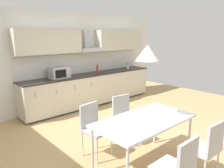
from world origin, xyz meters
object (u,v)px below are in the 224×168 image
Objects in this scene: chair_near_left at (179,165)px; dining_table at (145,122)px; bottle_red at (97,69)px; pendant_lamp at (147,53)px; chair_near_right at (207,145)px; chair_far_right at (124,114)px; chair_far_left at (93,124)px; bottle_white at (128,66)px; microwave at (59,73)px.

dining_table is at bearing 66.15° from chair_near_left.
pendant_lamp is (-1.46, -2.98, 0.72)m from bottle_red.
chair_near_right and chair_far_right have the same top height.
chair_far_left is 1.46m from pendant_lamp.
chair_near_right is at bearing -122.09° from bottle_white.
bottle_white is 0.59× the size of pendant_lamp.
bottle_white is 4.04m from pendant_lamp.
bottle_white is 3.75m from chair_far_left.
pendant_lamp reaches higher than chair_far_left.
bottle_white is 3.99m from dining_table.
microwave is 0.55× the size of chair_far_right.
chair_near_left is 1.00× the size of chair_near_right.
bottle_red reaches higher than chair_far_right.
chair_near_left is at bearing -115.69° from bottle_red.
microwave is 3.09m from pendant_lamp.
pendant_lamp reaches higher than bottle_red.
dining_table is at bearing -94.89° from microwave.
microwave is 2.28m from chair_far_right.
dining_table is 1.76× the size of chair_far_right.
microwave is at bearing 74.61° from chair_far_left.
microwave reaches higher than chair_far_left.
chair_far_left is 1.56m from chair_near_left.
chair_near_left is (-0.60, -3.78, -0.51)m from microwave.
pendant_lamp is (0.00, -0.00, 1.01)m from dining_table.
microwave is 0.55× the size of chair_far_left.
chair_far_left is at bearing -105.39° from microwave.
microwave is 1.94× the size of bottle_red.
bottle_red is 3.95m from chair_near_right.
pendant_lamp reaches higher than chair_near_right.
chair_near_left is at bearing -113.85° from pendant_lamp.
bottle_white is 4.81m from chair_near_left.
bottle_white reaches higher than chair_far_left.
dining_table is 1.01m from pendant_lamp.
chair_near_left is at bearing -114.15° from chair_far_right.
chair_far_right is (0.10, -2.22, -0.51)m from microwave.
bottle_red is at bearing -1.14° from microwave.
chair_near_right reaches higher than dining_table.
bottle_white is (1.21, -0.03, -0.03)m from bottle_red.
bottle_red is 1.31× the size of bottle_white.
chair_near_right is (0.34, -0.78, -0.18)m from dining_table.
chair_far_right is 2.72× the size of pendant_lamp.
chair_far_left is (-1.82, -2.20, -0.47)m from bottle_red.
chair_far_right is (-1.11, -2.20, -0.47)m from bottle_red.
bottle_white is at bearing 57.91° from chair_near_right.
pendant_lamp is (0.34, 0.78, 1.19)m from chair_near_left.
chair_far_right is at bearing -116.76° from bottle_red.
pendant_lamp is at bearing -90.00° from dining_table.
chair_far_right is 1.46m from pendant_lamp.
bottle_white reaches higher than chair_near_left.
microwave is 1.50× the size of pendant_lamp.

